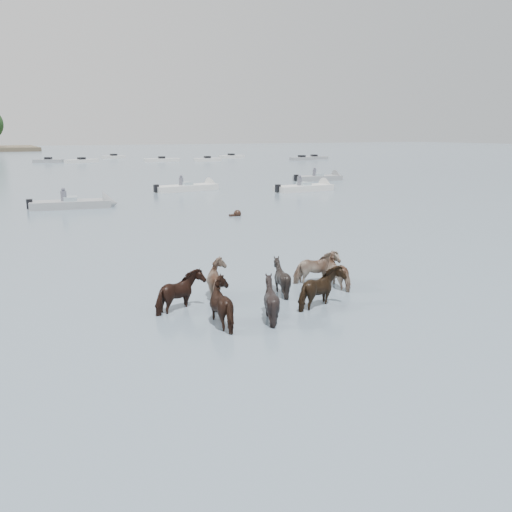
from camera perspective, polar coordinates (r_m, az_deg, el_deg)
name	(u,v)px	position (r m, az deg, el deg)	size (l,w,h in m)	color
ground	(190,320)	(13.70, -7.07, -6.82)	(400.00, 400.00, 0.00)	slate
pony_herd	(270,288)	(14.86, 1.50, -3.43)	(6.78, 3.77, 1.33)	black
swimming_pony	(237,214)	(30.45, -2.10, 4.54)	(0.72, 0.44, 0.44)	black
motorboat_b	(84,204)	(35.58, -18.09, 5.35)	(5.54, 2.44, 1.92)	gray
motorboat_c	(194,187)	(44.53, -6.65, 7.35)	(6.00, 2.40, 1.92)	silver
motorboat_d	(311,188)	(44.26, 5.97, 7.33)	(5.69, 1.90, 1.92)	silver
motorboat_e	(324,178)	(54.12, 7.38, 8.35)	(5.53, 2.05, 1.92)	gray
distant_flotilla	(8,163)	(88.30, -25.17, 9.07)	(104.79, 25.96, 0.93)	silver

